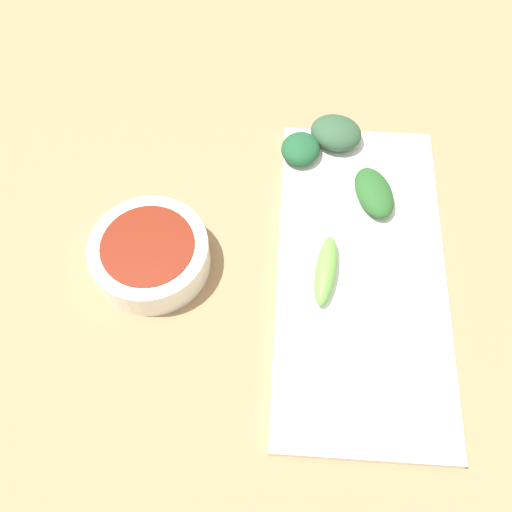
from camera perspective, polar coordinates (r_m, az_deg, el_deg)
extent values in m
cube|color=#9B7550|center=(0.62, 3.40, -1.17)|extent=(2.10, 2.10, 0.02)
cylinder|color=white|center=(0.61, -10.85, 0.12)|extent=(0.13, 0.13, 0.04)
cylinder|color=maroon|center=(0.60, -10.99, 0.52)|extent=(0.10, 0.10, 0.03)
cube|color=white|center=(0.61, 10.75, -1.65)|extent=(0.18, 0.39, 0.01)
ellipsoid|color=#68B644|center=(0.59, 7.20, -1.45)|extent=(0.03, 0.09, 0.02)
ellipsoid|color=#275825|center=(0.65, 12.10, 6.44)|extent=(0.06, 0.08, 0.02)
ellipsoid|color=#1C4F2C|center=(0.68, 4.62, 10.99)|extent=(0.06, 0.06, 0.02)
ellipsoid|color=#2E4F34|center=(0.69, 8.27, 12.50)|extent=(0.07, 0.07, 0.03)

